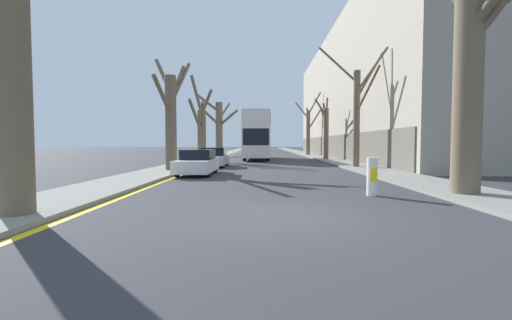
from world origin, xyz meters
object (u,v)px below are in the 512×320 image
at_px(street_tree_left_3, 219,126).
at_px(traffic_bollard, 372,177).
at_px(parked_car_1, 214,158).
at_px(street_tree_left_0, 7,63).
at_px(street_tree_left_1, 171,115).
at_px(double_decker_bus, 257,134).
at_px(street_tree_right_2, 326,130).
at_px(street_tree_right_0, 472,73).
at_px(parked_car_0, 198,163).
at_px(street_tree_right_1, 357,110).
at_px(street_tree_right_3, 309,129).
at_px(street_tree_left_2, 201,129).

distance_m(street_tree_left_3, traffic_bollard, 33.51).
bearing_deg(parked_car_1, street_tree_left_3, 96.17).
height_order(street_tree_left_0, street_tree_left_1, street_tree_left_0).
xyz_separation_m(double_decker_bus, parked_car_1, (-2.84, -10.98, -1.97)).
distance_m(street_tree_right_2, double_decker_bus, 6.90).
height_order(street_tree_right_0, parked_car_0, street_tree_right_0).
bearing_deg(street_tree_left_3, street_tree_right_2, -38.65).
bearing_deg(street_tree_right_0, parked_car_0, 142.39).
bearing_deg(street_tree_right_0, parked_car_1, 125.43).
distance_m(street_tree_right_1, double_decker_bus, 14.19).
relative_size(street_tree_left_3, street_tree_right_3, 0.96).
bearing_deg(street_tree_left_1, parked_car_0, -44.35).
relative_size(street_tree_left_3, double_decker_bus, 0.71).
distance_m(street_tree_left_3, street_tree_right_2, 14.91).
distance_m(double_decker_bus, parked_car_0, 17.45).
relative_size(street_tree_right_2, parked_car_0, 1.38).
bearing_deg(street_tree_left_3, street_tree_left_2, -90.13).
relative_size(street_tree_left_0, street_tree_right_3, 0.85).
bearing_deg(street_tree_left_0, parked_car_0, 79.04).
height_order(street_tree_left_0, traffic_bollard, street_tree_left_0).
relative_size(street_tree_right_0, traffic_bollard, 6.78).
xyz_separation_m(street_tree_left_3, parked_car_0, (2.04, -25.00, -3.17)).
relative_size(street_tree_left_2, traffic_bollard, 6.30).
bearing_deg(traffic_bollard, street_tree_right_1, 76.78).
height_order(street_tree_right_0, street_tree_right_2, street_tree_right_0).
xyz_separation_m(street_tree_left_1, street_tree_left_3, (-0.16, 23.16, 0.56)).
xyz_separation_m(street_tree_left_2, double_decker_bus, (4.91, 4.42, -0.33)).
bearing_deg(street_tree_left_0, double_decker_bus, 79.98).
height_order(street_tree_left_1, street_tree_right_0, street_tree_right_0).
relative_size(street_tree_left_0, street_tree_left_2, 0.93).
bearing_deg(street_tree_right_1, parked_car_0, -153.96).
xyz_separation_m(street_tree_right_2, parked_car_0, (-9.59, -15.70, -2.34)).
xyz_separation_m(street_tree_left_3, street_tree_right_3, (11.69, 3.50, -0.19)).
xyz_separation_m(street_tree_left_3, street_tree_right_2, (11.63, -9.30, -0.83)).
xyz_separation_m(street_tree_left_1, double_decker_bus, (4.72, 15.27, -0.63)).
distance_m(street_tree_left_2, traffic_bollard, 21.87).
relative_size(street_tree_left_2, parked_car_0, 1.75).
xyz_separation_m(street_tree_left_2, street_tree_right_0, (11.71, -20.11, 0.79)).
distance_m(street_tree_left_1, street_tree_left_2, 10.86).
height_order(street_tree_left_0, street_tree_left_2, street_tree_left_2).
relative_size(street_tree_left_2, street_tree_right_0, 0.93).
distance_m(street_tree_left_1, traffic_bollard, 12.78).
bearing_deg(street_tree_left_3, traffic_bollard, -74.59).
height_order(street_tree_right_2, parked_car_0, street_tree_right_2).
bearing_deg(traffic_bollard, street_tree_right_0, -5.40).
height_order(street_tree_left_0, parked_car_0, street_tree_left_0).
xyz_separation_m(street_tree_left_1, street_tree_right_3, (11.52, 26.67, 0.37)).
xyz_separation_m(street_tree_left_0, street_tree_left_1, (0.17, 12.43, -0.09)).
bearing_deg(double_decker_bus, street_tree_left_2, -138.03).
bearing_deg(street_tree_left_1, street_tree_right_3, 66.63).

